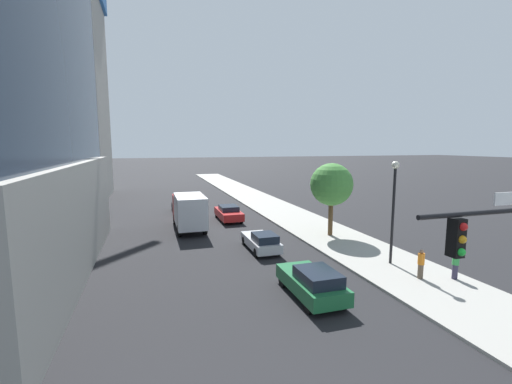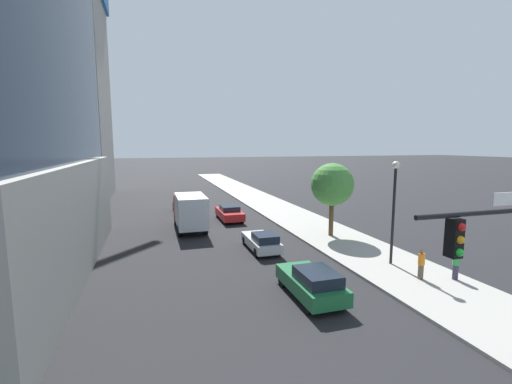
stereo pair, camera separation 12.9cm
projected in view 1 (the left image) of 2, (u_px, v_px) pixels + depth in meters
The scene contains 12 objects.
sidewalk at pixel (327, 234), 27.74m from camera, with size 5.42×120.00×0.15m, color #9E9B93.
construction_building at pixel (47, 75), 43.98m from camera, with size 21.18×14.66×38.05m.
traffic_light_pole at pixel (507, 254), 9.81m from camera, with size 4.85×0.48×5.98m.
street_lamp at pixel (394, 198), 20.17m from camera, with size 0.44×0.44×6.12m.
street_tree at pixel (331, 185), 26.63m from camera, with size 3.29×3.29×5.67m.
car_green at pixel (312, 282), 16.23m from camera, with size 1.91×4.36×1.54m.
car_red at pixel (229, 213), 33.10m from camera, with size 1.95×4.68×1.44m.
car_silver at pixel (261, 241), 23.54m from camera, with size 1.72×4.27×1.37m.
car_black at pixel (181, 206), 37.14m from camera, with size 1.73×4.42×1.38m.
box_truck at pixel (189, 210), 29.30m from camera, with size 2.34×6.55×3.08m.
pedestrian_orange_shirt at pixel (421, 264), 18.24m from camera, with size 0.34×0.34×1.58m.
pedestrian_green_shirt at pixel (455, 264), 18.18m from camera, with size 0.34×0.34×1.60m.
Camera 1 is at (-5.52, -4.09, 7.19)m, focal length 24.18 mm.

